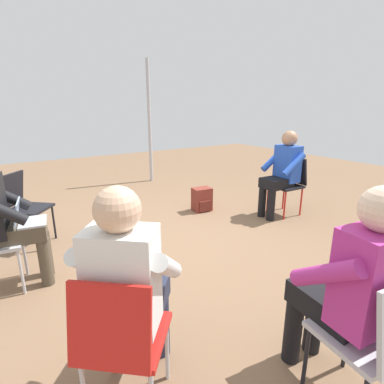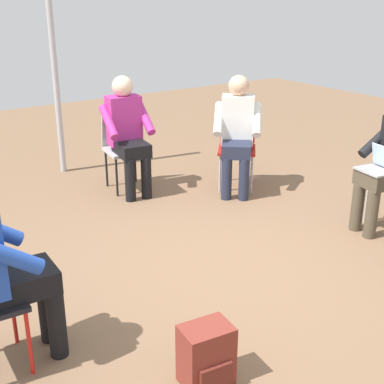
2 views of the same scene
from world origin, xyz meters
The scene contains 7 objects.
ground_plane centered at (0.00, 0.00, 0.00)m, with size 14.00×14.00×0.00m, color brown.
chair_west centered at (-2.17, 0.24, 0.50)m, with size 0.48×0.45×0.85m.
chair_northwest centered at (-1.49, 1.29, 0.50)m, with size 0.59×0.58×0.85m.
person_in_white centered at (-1.37, 1.18, 0.69)m, with size 0.63×0.63×1.24m.
person_in_magenta centered at (-2.00, 0.22, 0.69)m, with size 0.55×0.54×1.24m.
backpack_near_laptop_user centered at (0.92, -0.88, 0.16)m, with size 0.27×0.30×0.36m.
tent_pole_near centered at (-3.07, -0.12, 1.32)m, with size 0.07×0.07×2.64m, color #B2B2B7.
Camera 2 is at (2.89, -2.32, 2.07)m, focal length 50.00 mm.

